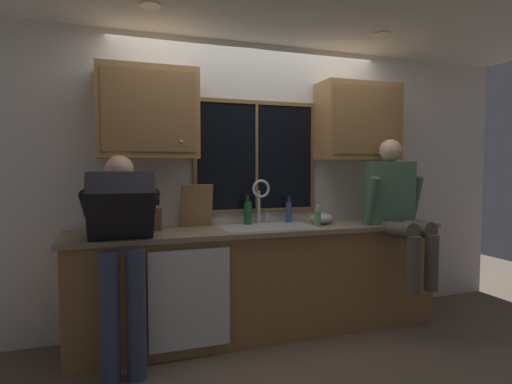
{
  "coord_description": "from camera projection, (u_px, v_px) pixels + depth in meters",
  "views": [
    {
      "loc": [
        -1.21,
        -3.6,
        1.43
      ],
      "look_at": [
        -0.07,
        -0.3,
        1.22
      ],
      "focal_mm": 29.04,
      "sensor_mm": 36.0,
      "label": 1
    }
  ],
  "objects": [
    {
      "name": "back_wall",
      "position": [
        250.0,
        184.0,
        3.85
      ],
      "size": [
        5.54,
        0.12,
        2.55
      ],
      "primitive_type": "cube",
      "color": "silver",
      "rests_on": "floor"
    },
    {
      "name": "ceiling_downlight_left",
      "position": [
        150.0,
        5.0,
        2.85
      ],
      "size": [
        0.14,
        0.14,
        0.01
      ],
      "primitive_type": "cylinder",
      "color": "#FFEAB2"
    },
    {
      "name": "ceiling_downlight_right",
      "position": [
        381.0,
        34.0,
        3.46
      ],
      "size": [
        0.14,
        0.14,
        0.01
      ],
      "primitive_type": "cylinder",
      "color": "#FFEAB2"
    },
    {
      "name": "window_glass",
      "position": [
        256.0,
        157.0,
        3.78
      ],
      "size": [
        1.1,
        0.02,
        0.95
      ],
      "primitive_type": "cube",
      "color": "black"
    },
    {
      "name": "window_frame_top",
      "position": [
        257.0,
        102.0,
        3.75
      ],
      "size": [
        1.17,
        0.02,
        0.04
      ],
      "primitive_type": "cube",
      "color": "brown"
    },
    {
      "name": "window_frame_bottom",
      "position": [
        257.0,
        211.0,
        3.8
      ],
      "size": [
        1.17,
        0.02,
        0.04
      ],
      "primitive_type": "cube",
      "color": "brown"
    },
    {
      "name": "window_frame_left",
      "position": [
        195.0,
        156.0,
        3.59
      ],
      "size": [
        0.03,
        0.02,
        0.95
      ],
      "primitive_type": "cube",
      "color": "brown"
    },
    {
      "name": "window_frame_right",
      "position": [
        312.0,
        157.0,
        3.96
      ],
      "size": [
        0.03,
        0.02,
        0.95
      ],
      "primitive_type": "cube",
      "color": "brown"
    },
    {
      "name": "window_mullion_center",
      "position": [
        257.0,
        157.0,
        3.77
      ],
      "size": [
        0.02,
        0.02,
        0.95
      ],
      "primitive_type": "cube",
      "color": "brown"
    },
    {
      "name": "lower_cabinet_run",
      "position": [
        263.0,
        282.0,
        3.57
      ],
      "size": [
        3.14,
        0.58,
        0.88
      ],
      "primitive_type": "cube",
      "color": "olive",
      "rests_on": "floor"
    },
    {
      "name": "countertop",
      "position": [
        264.0,
        229.0,
        3.53
      ],
      "size": [
        3.2,
        0.62,
        0.04
      ],
      "primitive_type": "cube",
      "color": "gray",
      "rests_on": "lower_cabinet_run"
    },
    {
      "name": "dishwasher_front",
      "position": [
        190.0,
        299.0,
        3.05
      ],
      "size": [
        0.6,
        0.02,
        0.74
      ],
      "primitive_type": "cube",
      "color": "white"
    },
    {
      "name": "upper_cabinet_left",
      "position": [
        148.0,
        113.0,
        3.3
      ],
      "size": [
        0.78,
        0.36,
        0.72
      ],
      "color": "#A87A47"
    },
    {
      "name": "upper_cabinet_right",
      "position": [
        358.0,
        122.0,
        3.93
      ],
      "size": [
        0.78,
        0.36,
        0.72
      ],
      "color": "#A87A47"
    },
    {
      "name": "sink",
      "position": [
        267.0,
        238.0,
        3.55
      ],
      "size": [
        0.8,
        0.46,
        0.21
      ],
      "color": "#B7B7BC",
      "rests_on": "lower_cabinet_run"
    },
    {
      "name": "faucet",
      "position": [
        261.0,
        196.0,
        3.7
      ],
      "size": [
        0.18,
        0.09,
        0.4
      ],
      "color": "silver",
      "rests_on": "countertop"
    },
    {
      "name": "person_standing",
      "position": [
        121.0,
        237.0,
        2.88
      ],
      "size": [
        0.53,
        0.71,
        1.52
      ],
      "color": "#384260",
      "rests_on": "floor"
    },
    {
      "name": "person_sitting_on_counter",
      "position": [
        397.0,
        204.0,
        3.64
      ],
      "size": [
        0.54,
        0.64,
        1.26
      ],
      "color": "#595147",
      "rests_on": "countertop"
    },
    {
      "name": "knife_block",
      "position": [
        153.0,
        217.0,
        3.32
      ],
      "size": [
        0.12,
        0.18,
        0.32
      ],
      "color": "olive",
      "rests_on": "countertop"
    },
    {
      "name": "cutting_board",
      "position": [
        197.0,
        206.0,
        3.55
      ],
      "size": [
        0.27,
        0.1,
        0.37
      ],
      "primitive_type": "cube",
      "rotation": [
        0.21,
        0.0,
        0.0
      ],
      "color": "#997047",
      "rests_on": "countertop"
    },
    {
      "name": "mixing_bowl",
      "position": [
        322.0,
        218.0,
        3.74
      ],
      "size": [
        0.21,
        0.21,
        0.11
      ],
      "primitive_type": "ellipsoid",
      "color": "#B7B7BC",
      "rests_on": "countertop"
    },
    {
      "name": "soap_dispenser",
      "position": [
        317.0,
        218.0,
        3.58
      ],
      "size": [
        0.06,
        0.07,
        0.19
      ],
      "color": "#59A566",
      "rests_on": "countertop"
    },
    {
      "name": "bottle_green_glass",
      "position": [
        248.0,
        212.0,
        3.68
      ],
      "size": [
        0.07,
        0.07,
        0.27
      ],
      "color": "#1E592D",
      "rests_on": "countertop"
    },
    {
      "name": "bottle_tall_clear",
      "position": [
        289.0,
        212.0,
        3.83
      ],
      "size": [
        0.05,
        0.05,
        0.24
      ],
      "color": "#334C8C",
      "rests_on": "countertop"
    }
  ]
}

